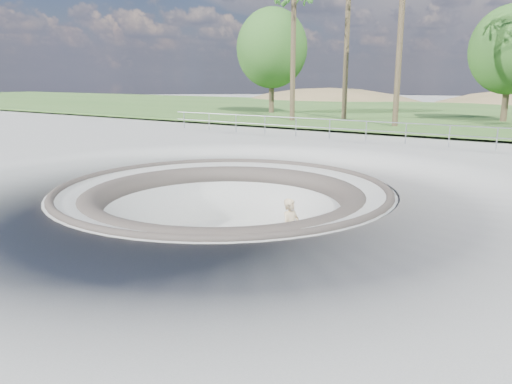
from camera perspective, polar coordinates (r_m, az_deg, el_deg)
ground at (r=15.39m, az=-3.74°, el=0.49°), size 180.00×180.00×0.00m
skate_bowl at (r=15.89m, az=-3.64°, el=-5.97°), size 14.00×14.00×4.10m
grass_strip at (r=47.00m, az=22.12°, el=8.29°), size 180.00×36.00×0.12m
safety_railing at (r=25.80m, az=12.47°, el=6.85°), size 25.00×0.06×1.03m
skateboard at (r=14.49m, az=3.91°, el=-7.94°), size 0.73×0.21×0.08m
skater at (r=14.18m, az=3.97°, el=-4.42°), size 0.54×0.73×1.83m
bushy_tree_left at (r=44.14m, az=1.82°, el=16.10°), size 6.18×5.62×8.91m
bushy_tree_mid at (r=39.34m, az=27.12°, el=14.25°), size 5.53×5.03×7.98m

